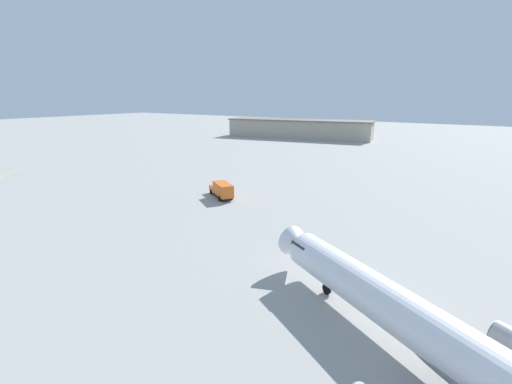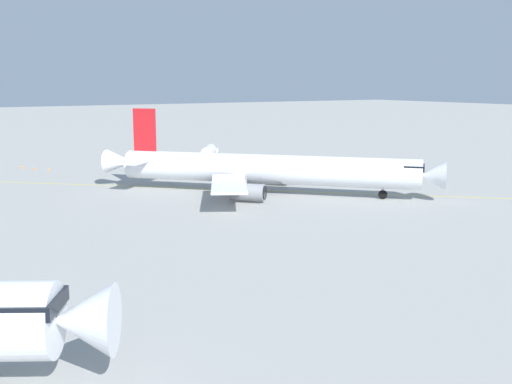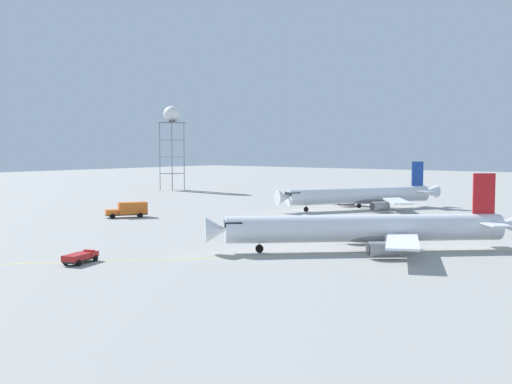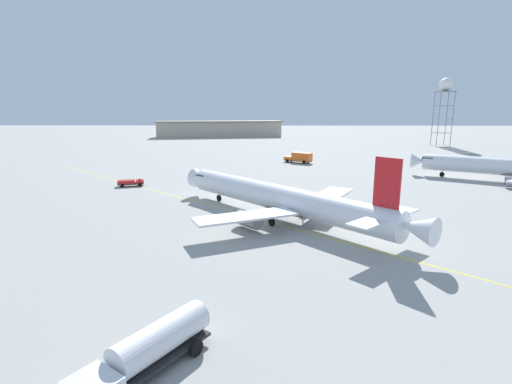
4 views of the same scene
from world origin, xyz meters
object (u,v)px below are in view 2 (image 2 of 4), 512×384
at_px(airliner_main, 263,170).
at_px(safety_cone_mid, 34,168).
at_px(safety_cone_near, 49,169).
at_px(safety_cone_far, 22,167).
at_px(fuel_tanker_truck, 209,152).

xyz_separation_m(airliner_main, safety_cone_mid, (-38.42, -20.27, -2.74)).
relative_size(safety_cone_near, safety_cone_mid, 1.00).
distance_m(airliner_main, safety_cone_far, 46.42).
bearing_deg(fuel_tanker_truck, safety_cone_near, 120.00).
relative_size(airliner_main, safety_cone_far, 63.73).
bearing_deg(safety_cone_near, airliner_main, 27.80).
bearing_deg(fuel_tanker_truck, safety_cone_mid, 114.43).
xyz_separation_m(airliner_main, safety_cone_near, (-35.36, -18.65, -2.74)).
distance_m(safety_cone_near, safety_cone_far, 6.36).
xyz_separation_m(safety_cone_near, safety_cone_far, (-5.62, -2.99, 0.00)).
bearing_deg(safety_cone_mid, safety_cone_far, -152.00).
bearing_deg(safety_cone_near, safety_cone_far, -152.00).
xyz_separation_m(airliner_main, fuel_tanker_truck, (-33.48, 9.62, -1.43)).
distance_m(safety_cone_near, safety_cone_mid, 3.46).
relative_size(fuel_tanker_truck, safety_cone_near, 16.85).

